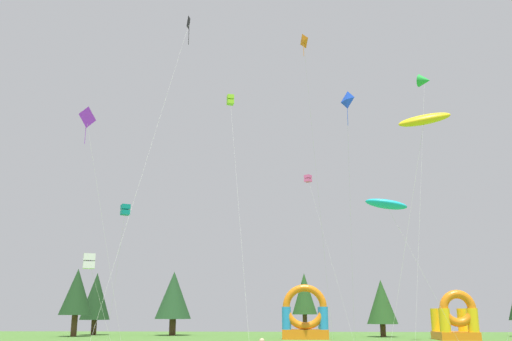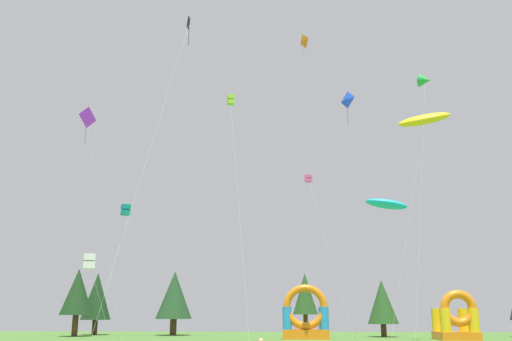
{
  "view_description": "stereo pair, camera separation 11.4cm",
  "coord_description": "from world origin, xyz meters",
  "px_view_note": "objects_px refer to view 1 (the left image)",
  "views": [
    {
      "loc": [
        2.12,
        -31.03,
        2.99
      ],
      "look_at": [
        0.0,
        11.19,
        13.81
      ],
      "focal_mm": 38.92,
      "sensor_mm": 36.0,
      "label": 1
    },
    {
      "loc": [
        2.24,
        -31.02,
        2.99
      ],
      "look_at": [
        0.0,
        11.19,
        13.81
      ],
      "focal_mm": 38.92,
      "sensor_mm": 36.0,
      "label": 2
    }
  ],
  "objects_px": {
    "kite_purple_diamond": "(86,120)",
    "kite_green_delta": "(424,81)",
    "kite_yellow_parafoil": "(424,120)",
    "inflatable_yellow_castle": "(305,320)",
    "inflatable_blue_arch": "(456,322)",
    "kite_white_box": "(89,261)",
    "kite_black_diamond": "(189,27)",
    "kite_lime_box": "(230,101)",
    "kite_blue_diamond": "(346,102)",
    "kite_pink_box": "(308,179)",
    "kite_teal_box": "(125,210)",
    "kite_cyan_parafoil": "(386,204)",
    "kite_orange_diamond": "(303,46)"
  },
  "relations": [
    {
      "from": "kite_purple_diamond",
      "to": "inflatable_yellow_castle",
      "type": "xyz_separation_m",
      "value": [
        18.88,
        22.77,
        -16.63
      ]
    },
    {
      "from": "kite_pink_box",
      "to": "inflatable_blue_arch",
      "type": "relative_size",
      "value": 3.3
    },
    {
      "from": "kite_lime_box",
      "to": "kite_blue_diamond",
      "type": "xyz_separation_m",
      "value": [
        11.02,
        -6.36,
        -2.85
      ]
    },
    {
      "from": "kite_cyan_parafoil",
      "to": "kite_purple_diamond",
      "type": "relative_size",
      "value": 0.62
    },
    {
      "from": "kite_cyan_parafoil",
      "to": "kite_yellow_parafoil",
      "type": "distance_m",
      "value": 9.38
    },
    {
      "from": "kite_blue_diamond",
      "to": "inflatable_yellow_castle",
      "type": "relative_size",
      "value": 3.59
    },
    {
      "from": "kite_yellow_parafoil",
      "to": "inflatable_yellow_castle",
      "type": "distance_m",
      "value": 34.03
    },
    {
      "from": "kite_green_delta",
      "to": "kite_black_diamond",
      "type": "bearing_deg",
      "value": -144.99
    },
    {
      "from": "kite_white_box",
      "to": "kite_green_delta",
      "type": "height_order",
      "value": "kite_green_delta"
    },
    {
      "from": "kite_green_delta",
      "to": "kite_pink_box",
      "type": "bearing_deg",
      "value": 168.97
    },
    {
      "from": "kite_black_diamond",
      "to": "inflatable_blue_arch",
      "type": "distance_m",
      "value": 43.12
    },
    {
      "from": "kite_purple_diamond",
      "to": "inflatable_yellow_castle",
      "type": "relative_size",
      "value": 3.19
    },
    {
      "from": "kite_cyan_parafoil",
      "to": "kite_green_delta",
      "type": "xyz_separation_m",
      "value": [
        7.53,
        13.59,
        16.41
      ]
    },
    {
      "from": "kite_purple_diamond",
      "to": "inflatable_blue_arch",
      "type": "xyz_separation_m",
      "value": [
        35.63,
        21.66,
        -16.85
      ]
    },
    {
      "from": "kite_yellow_parafoil",
      "to": "kite_orange_diamond",
      "type": "height_order",
      "value": "kite_orange_diamond"
    },
    {
      "from": "kite_white_box",
      "to": "kite_yellow_parafoil",
      "type": "bearing_deg",
      "value": -11.39
    },
    {
      "from": "kite_lime_box",
      "to": "kite_blue_diamond",
      "type": "height_order",
      "value": "kite_lime_box"
    },
    {
      "from": "kite_white_box",
      "to": "kite_pink_box",
      "type": "relative_size",
      "value": 0.4
    },
    {
      "from": "kite_white_box",
      "to": "inflatable_blue_arch",
      "type": "relative_size",
      "value": 1.33
    },
    {
      "from": "kite_white_box",
      "to": "inflatable_blue_arch",
      "type": "height_order",
      "value": "kite_white_box"
    },
    {
      "from": "kite_white_box",
      "to": "kite_purple_diamond",
      "type": "relative_size",
      "value": 0.37
    },
    {
      "from": "kite_white_box",
      "to": "kite_green_delta",
      "type": "relative_size",
      "value": 0.25
    },
    {
      "from": "kite_yellow_parafoil",
      "to": "inflatable_yellow_castle",
      "type": "xyz_separation_m",
      "value": [
        -7.25,
        30.42,
        -13.43
      ]
    },
    {
      "from": "kite_purple_diamond",
      "to": "inflatable_yellow_castle",
      "type": "distance_m",
      "value": 33.93
    },
    {
      "from": "kite_yellow_parafoil",
      "to": "kite_pink_box",
      "type": "distance_m",
      "value": 25.4
    },
    {
      "from": "kite_purple_diamond",
      "to": "kite_green_delta",
      "type": "height_order",
      "value": "kite_green_delta"
    },
    {
      "from": "inflatable_blue_arch",
      "to": "kite_cyan_parafoil",
      "type": "bearing_deg",
      "value": -117.27
    },
    {
      "from": "kite_black_diamond",
      "to": "kite_green_delta",
      "type": "bearing_deg",
      "value": 35.01
    },
    {
      "from": "kite_purple_diamond",
      "to": "kite_orange_diamond",
      "type": "xyz_separation_m",
      "value": [
        18.6,
        3.86,
        8.33
      ]
    },
    {
      "from": "kite_cyan_parafoil",
      "to": "inflatable_blue_arch",
      "type": "bearing_deg",
      "value": 62.73
    },
    {
      "from": "kite_purple_diamond",
      "to": "kite_orange_diamond",
      "type": "distance_m",
      "value": 20.74
    },
    {
      "from": "kite_pink_box",
      "to": "kite_teal_box",
      "type": "bearing_deg",
      "value": -159.1
    },
    {
      "from": "kite_cyan_parafoil",
      "to": "kite_purple_diamond",
      "type": "distance_m",
      "value": 25.88
    },
    {
      "from": "kite_yellow_parafoil",
      "to": "kite_green_delta",
      "type": "bearing_deg",
      "value": 74.17
    },
    {
      "from": "kite_purple_diamond",
      "to": "kite_pink_box",
      "type": "relative_size",
      "value": 1.1
    },
    {
      "from": "kite_lime_box",
      "to": "inflatable_yellow_castle",
      "type": "relative_size",
      "value": 4.03
    },
    {
      "from": "kite_purple_diamond",
      "to": "kite_green_delta",
      "type": "xyz_separation_m",
      "value": [
        32.33,
        14.24,
        9.03
      ]
    },
    {
      "from": "kite_white_box",
      "to": "kite_black_diamond",
      "type": "height_order",
      "value": "kite_black_diamond"
    },
    {
      "from": "kite_blue_diamond",
      "to": "kite_lime_box",
      "type": "bearing_deg",
      "value": 150.0
    },
    {
      "from": "kite_purple_diamond",
      "to": "kite_green_delta",
      "type": "bearing_deg",
      "value": 23.77
    },
    {
      "from": "inflatable_yellow_castle",
      "to": "inflatable_blue_arch",
      "type": "distance_m",
      "value": 16.79
    },
    {
      "from": "kite_white_box",
      "to": "kite_teal_box",
      "type": "distance_m",
      "value": 14.04
    },
    {
      "from": "kite_teal_box",
      "to": "kite_green_delta",
      "type": "relative_size",
      "value": 0.46
    },
    {
      "from": "kite_blue_diamond",
      "to": "kite_green_delta",
      "type": "bearing_deg",
      "value": 47.62
    },
    {
      "from": "inflatable_blue_arch",
      "to": "kite_green_delta",
      "type": "bearing_deg",
      "value": -113.98
    },
    {
      "from": "kite_cyan_parafoil",
      "to": "kite_blue_diamond",
      "type": "bearing_deg",
      "value": 133.9
    },
    {
      "from": "kite_white_box",
      "to": "kite_lime_box",
      "type": "height_order",
      "value": "kite_lime_box"
    },
    {
      "from": "kite_purple_diamond",
      "to": "kite_white_box",
      "type": "bearing_deg",
      "value": -52.38
    },
    {
      "from": "kite_teal_box",
      "to": "kite_green_delta",
      "type": "distance_m",
      "value": 35.05
    },
    {
      "from": "kite_black_diamond",
      "to": "kite_white_box",
      "type": "bearing_deg",
      "value": -174.38
    }
  ]
}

